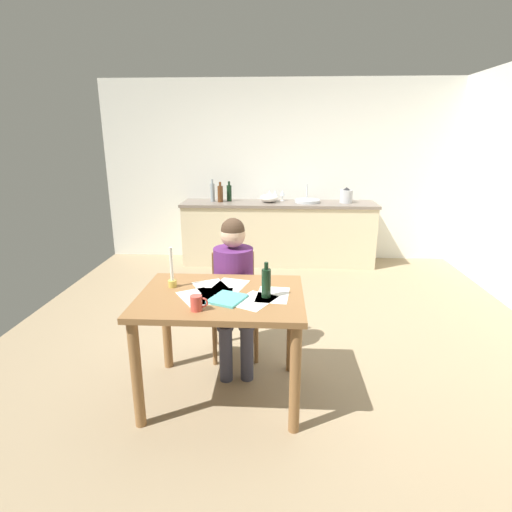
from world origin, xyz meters
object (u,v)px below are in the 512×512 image
at_px(person_seated, 234,283).
at_px(wine_glass_back_left, 270,193).
at_px(dining_table, 222,312).
at_px(book_magazine, 227,299).
at_px(stovetop_kettle, 346,196).
at_px(bottle_wine_red, 229,193).
at_px(mixing_bowl, 269,198).
at_px(wine_glass_near_sink, 282,193).
at_px(wine_glass_by_kettle, 275,193).
at_px(bottle_oil, 213,192).
at_px(coffee_mug, 197,303).
at_px(wine_bottle_on_table, 266,283).
at_px(sink_unit, 307,201).
at_px(candlestick, 172,276).
at_px(chair_at_table, 234,299).
at_px(bottle_vinegar, 220,193).

bearing_deg(person_seated, wine_glass_back_left, 85.61).
bearing_deg(dining_table, person_seated, 86.30).
relative_size(book_magazine, stovetop_kettle, 1.03).
distance_m(bottle_wine_red, mixing_bowl, 0.59).
bearing_deg(bottle_wine_red, wine_glass_near_sink, 5.84).
xyz_separation_m(book_magazine, wine_glass_by_kettle, (0.28, 3.50, 0.22)).
height_order(bottle_oil, wine_glass_back_left, bottle_oil).
bearing_deg(coffee_mug, wine_glass_near_sink, 81.40).
height_order(dining_table, wine_bottle_on_table, wine_bottle_on_table).
bearing_deg(sink_unit, coffee_mug, -104.46).
height_order(coffee_mug, mixing_bowl, mixing_bowl).
height_order(wine_bottle_on_table, bottle_wine_red, bottle_wine_red).
xyz_separation_m(wine_bottle_on_table, sink_unit, (0.49, 3.29, 0.04)).
bearing_deg(bottle_wine_red, stovetop_kettle, -2.42).
bearing_deg(sink_unit, stovetop_kettle, -0.44).
bearing_deg(coffee_mug, candlestick, 122.74).
bearing_deg(coffee_mug, wine_bottle_on_table, 29.40).
distance_m(chair_at_table, person_seated, 0.25).
height_order(dining_table, stovetop_kettle, stovetop_kettle).
distance_m(coffee_mug, wine_bottle_on_table, 0.48).
relative_size(candlestick, wine_glass_back_left, 1.89).
distance_m(bottle_oil, wine_glass_back_left, 0.83).
relative_size(book_magazine, wine_bottle_on_table, 0.94).
relative_size(person_seated, stovetop_kettle, 5.43).
bearing_deg(wine_glass_back_left, bottle_wine_red, -172.28).
distance_m(book_magazine, wine_glass_near_sink, 3.53).
height_order(chair_at_table, stovetop_kettle, stovetop_kettle).
height_order(candlestick, bottle_vinegar, bottle_vinegar).
height_order(coffee_mug, wine_glass_near_sink, wine_glass_near_sink).
height_order(wine_bottle_on_table, mixing_bowl, wine_bottle_on_table).
bearing_deg(person_seated, wine_glass_by_kettle, 83.97).
xyz_separation_m(coffee_mug, candlestick, (-0.25, 0.39, 0.03)).
height_order(sink_unit, stovetop_kettle, sink_unit).
distance_m(coffee_mug, wine_glass_by_kettle, 3.71).
height_order(dining_table, sink_unit, sink_unit).
height_order(candlestick, mixing_bowl, candlestick).
bearing_deg(bottle_vinegar, bottle_oil, 162.76).
relative_size(dining_table, wine_bottle_on_table, 4.60).
relative_size(dining_table, person_seated, 0.93).
bearing_deg(mixing_bowl, bottle_oil, 178.11).
xyz_separation_m(wine_bottle_on_table, mixing_bowl, (-0.05, 3.28, 0.07)).
height_order(book_magazine, bottle_vinegar, bottle_vinegar).
xyz_separation_m(sink_unit, wine_glass_back_left, (-0.54, 0.15, 0.09)).
relative_size(wine_bottle_on_table, mixing_bowl, 0.92).
relative_size(book_magazine, bottle_wine_red, 0.79).
height_order(candlestick, bottle_wine_red, bottle_wine_red).
xyz_separation_m(person_seated, bottle_vinegar, (-0.48, 2.73, 0.34)).
distance_m(wine_bottle_on_table, stovetop_kettle, 3.45).
distance_m(candlestick, wine_glass_by_kettle, 3.36).
bearing_deg(wine_bottle_on_table, bottle_wine_red, 100.70).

